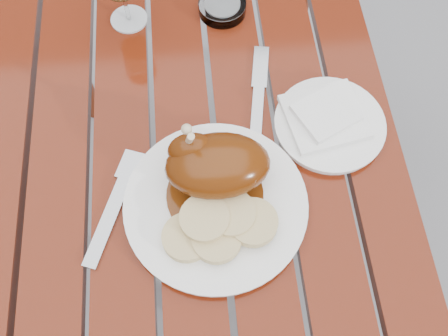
# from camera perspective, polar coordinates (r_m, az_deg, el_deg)

# --- Properties ---
(ground) EXTENTS (60.00, 60.00, 0.00)m
(ground) POSITION_cam_1_polar(r_m,az_deg,el_deg) (1.64, -2.77, -8.79)
(ground) COLOR slate
(ground) RESTS_ON ground
(table) EXTENTS (0.80, 1.20, 0.75)m
(table) POSITION_cam_1_polar(r_m,az_deg,el_deg) (1.28, -3.49, -3.76)
(table) COLOR maroon
(table) RESTS_ON ground
(dinner_plate) EXTENTS (0.41, 0.41, 0.02)m
(dinner_plate) POSITION_cam_1_polar(r_m,az_deg,el_deg) (0.86, -0.95, -4.26)
(dinner_plate) COLOR white
(dinner_plate) RESTS_ON table
(roast_duck) EXTENTS (0.18, 0.17, 0.13)m
(roast_duck) POSITION_cam_1_polar(r_m,az_deg,el_deg) (0.83, -1.17, 0.37)
(roast_duck) COLOR #532409
(roast_duck) RESTS_ON dinner_plate
(bread_dumplings) EXTENTS (0.19, 0.12, 0.03)m
(bread_dumplings) POSITION_cam_1_polar(r_m,az_deg,el_deg) (0.82, -0.64, -6.65)
(bread_dumplings) COLOR #DDC587
(bread_dumplings) RESTS_ON dinner_plate
(side_plate) EXTENTS (0.28, 0.28, 0.02)m
(side_plate) POSITION_cam_1_polar(r_m,az_deg,el_deg) (0.96, 11.96, 4.86)
(side_plate) COLOR white
(side_plate) RESTS_ON table
(napkin) EXTENTS (0.16, 0.15, 0.01)m
(napkin) POSITION_cam_1_polar(r_m,az_deg,el_deg) (0.95, 11.43, 5.79)
(napkin) COLOR white
(napkin) RESTS_ON side_plate
(ashtray) EXTENTS (0.13, 0.13, 0.03)m
(ashtray) POSITION_cam_1_polar(r_m,az_deg,el_deg) (1.11, -0.21, 17.91)
(ashtray) COLOR #B2B7BC
(ashtray) RESTS_ON table
(fork) EXTENTS (0.10, 0.20, 0.01)m
(fork) POSITION_cam_1_polar(r_m,az_deg,el_deg) (0.89, -12.70, -4.90)
(fork) COLOR gray
(fork) RESTS_ON table
(knife) EXTENTS (0.06, 0.22, 0.01)m
(knife) POSITION_cam_1_polar(r_m,az_deg,el_deg) (0.96, 3.83, 6.72)
(knife) COLOR gray
(knife) RESTS_ON table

